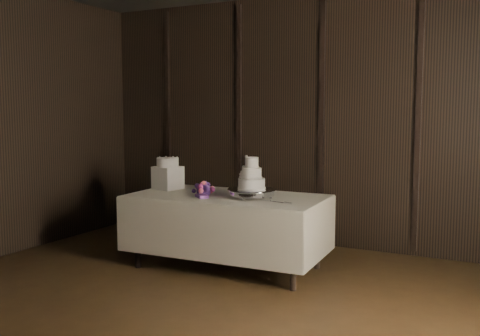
# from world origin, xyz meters

# --- Properties ---
(room) EXTENTS (6.08, 7.08, 3.08)m
(room) POSITION_xyz_m (0.00, 0.00, 1.50)
(room) COLOR black
(room) RESTS_ON ground
(display_table) EXTENTS (2.03, 1.12, 0.76)m
(display_table) POSITION_xyz_m (-0.54, 2.13, 0.42)
(display_table) COLOR white
(display_table) RESTS_ON ground
(cake_stand) EXTENTS (0.64, 0.64, 0.09)m
(cake_stand) POSITION_xyz_m (-0.25, 2.10, 0.81)
(cake_stand) COLOR silver
(cake_stand) RESTS_ON display_table
(wedding_cake) EXTENTS (0.31, 0.26, 0.32)m
(wedding_cake) POSITION_xyz_m (-0.27, 2.09, 0.98)
(wedding_cake) COLOR white
(wedding_cake) RESTS_ON cake_stand
(bouquet) EXTENTS (0.45, 0.46, 0.18)m
(bouquet) POSITION_xyz_m (-0.76, 2.02, 0.82)
(bouquet) COLOR #F0607C
(bouquet) RESTS_ON display_table
(box_pedestal) EXTENTS (0.31, 0.31, 0.25)m
(box_pedestal) POSITION_xyz_m (-1.34, 2.23, 0.89)
(box_pedestal) COLOR white
(box_pedestal) RESTS_ON display_table
(small_cake) EXTENTS (0.28, 0.28, 0.10)m
(small_cake) POSITION_xyz_m (-1.34, 2.23, 1.06)
(small_cake) COLOR white
(small_cake) RESTS_ON box_pedestal
(cake_knife) EXTENTS (0.36, 0.11, 0.01)m
(cake_knife) POSITION_xyz_m (0.02, 1.98, 0.77)
(cake_knife) COLOR silver
(cake_knife) RESTS_ON display_table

